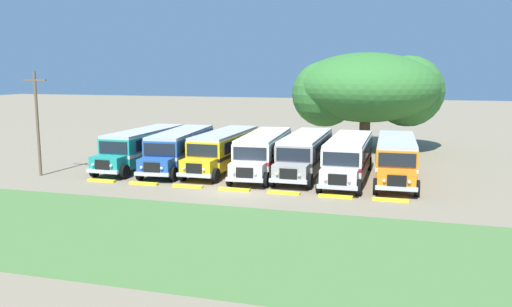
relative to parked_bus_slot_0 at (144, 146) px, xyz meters
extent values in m
plane|color=#84755B|center=(9.49, -5.99, -1.58)|extent=(220.00, 220.00, 0.00)
cube|color=#4C7538|center=(9.49, -15.38, -1.58)|extent=(80.00, 11.26, 0.01)
cube|color=teal|center=(0.00, 0.31, -0.03)|extent=(2.59, 9.22, 2.10)
cube|color=white|center=(0.00, 0.31, -0.20)|extent=(2.62, 9.24, 0.24)
cube|color=black|center=(1.28, 0.60, 0.47)|extent=(0.12, 8.00, 0.80)
cube|color=black|center=(-1.26, 0.62, 0.47)|extent=(0.12, 8.00, 0.80)
cube|color=#B2B2B7|center=(0.00, 0.31, 1.13)|extent=(2.51, 9.12, 0.22)
cube|color=teal|center=(-0.05, -4.99, -0.56)|extent=(2.21, 1.42, 1.05)
cube|color=black|center=(-0.05, -5.73, -0.53)|extent=(1.10, 0.11, 0.70)
cube|color=#B7B7BC|center=(-0.06, -5.77, -0.96)|extent=(2.40, 0.22, 0.24)
cube|color=black|center=(-0.04, -4.32, 0.47)|extent=(2.20, 0.08, 0.84)
cube|color=white|center=(0.05, 4.93, -0.14)|extent=(0.90, 0.07, 1.30)
sphere|color=#EAE5C6|center=(0.64, -5.79, -0.53)|extent=(0.20, 0.20, 0.20)
sphere|color=#EAE5C6|center=(-0.76, -5.78, -0.53)|extent=(0.20, 0.20, 0.20)
cylinder|color=black|center=(1.15, -4.90, -1.08)|extent=(0.29, 1.00, 1.00)
cylinder|color=black|center=(-1.25, -4.88, -1.08)|extent=(0.29, 1.00, 1.00)
cylinder|color=black|center=(1.23, 3.30, -1.08)|extent=(0.29, 1.00, 1.00)
cylinder|color=black|center=(-1.17, 3.32, -1.08)|extent=(0.29, 1.00, 1.00)
cube|color=#23519E|center=(3.04, 0.36, -0.03)|extent=(3.34, 9.39, 2.10)
cube|color=silver|center=(3.04, 0.36, -0.20)|extent=(3.38, 9.42, 0.24)
cube|color=black|center=(4.28, 0.78, 0.47)|extent=(0.78, 7.97, 0.80)
cube|color=black|center=(1.75, 0.54, 0.47)|extent=(0.78, 7.97, 0.80)
cube|color=#B2B2B7|center=(3.04, 0.36, 1.13)|extent=(3.26, 9.29, 0.22)
cube|color=#23519E|center=(3.53, -4.92, -0.56)|extent=(2.32, 1.60, 1.05)
cube|color=black|center=(3.60, -5.65, -0.53)|extent=(1.10, 0.20, 0.70)
cube|color=#B7B7BC|center=(3.60, -5.69, -0.96)|extent=(2.41, 0.42, 0.24)
cube|color=black|center=(3.47, -4.25, 0.47)|extent=(2.20, 0.26, 0.84)
cube|color=silver|center=(2.61, 4.96, -0.14)|extent=(0.90, 0.14, 1.30)
sphere|color=#EAE5C6|center=(4.30, -5.64, -0.53)|extent=(0.20, 0.20, 0.20)
sphere|color=#EAE5C6|center=(2.91, -5.77, -0.53)|extent=(0.20, 0.20, 0.20)
cylinder|color=black|center=(4.72, -4.70, -1.08)|extent=(0.37, 1.02, 1.00)
cylinder|color=black|center=(2.33, -4.93, -1.08)|extent=(0.37, 1.02, 1.00)
cylinder|color=black|center=(3.96, 3.46, -1.08)|extent=(0.37, 1.02, 1.00)
cylinder|color=black|center=(1.57, 3.24, -1.08)|extent=(0.37, 1.02, 1.00)
cube|color=yellow|center=(6.46, 0.82, -0.03)|extent=(2.57, 9.22, 2.10)
cube|color=black|center=(6.46, 0.82, -0.20)|extent=(2.60, 9.24, 0.24)
cube|color=black|center=(7.73, 1.11, 0.47)|extent=(0.10, 8.00, 0.80)
cube|color=black|center=(5.19, 1.13, 0.47)|extent=(0.10, 8.00, 0.80)
cube|color=#B2B2B7|center=(6.46, 0.82, 1.13)|extent=(2.49, 9.12, 0.22)
cube|color=yellow|center=(6.42, -4.48, -0.56)|extent=(2.21, 1.42, 1.05)
cube|color=black|center=(6.42, -5.22, -0.53)|extent=(1.10, 0.11, 0.70)
cube|color=#B7B7BC|center=(6.42, -5.26, -0.96)|extent=(2.40, 0.22, 0.24)
cube|color=black|center=(6.43, -3.81, 0.47)|extent=(2.20, 0.08, 0.84)
cube|color=black|center=(6.50, 5.44, -0.14)|extent=(0.90, 0.07, 1.30)
sphere|color=#EAE5C6|center=(7.12, -5.27, -0.53)|extent=(0.20, 0.20, 0.20)
sphere|color=#EAE5C6|center=(5.72, -5.26, -0.53)|extent=(0.20, 0.20, 0.20)
cylinder|color=black|center=(7.62, -4.39, -1.08)|extent=(0.29, 1.00, 1.00)
cylinder|color=black|center=(5.22, -4.37, -1.08)|extent=(0.29, 1.00, 1.00)
cylinder|color=black|center=(7.68, 3.81, -1.08)|extent=(0.29, 1.00, 1.00)
cylinder|color=black|center=(5.28, 3.83, -1.08)|extent=(0.29, 1.00, 1.00)
cube|color=silver|center=(9.65, 0.38, -0.03)|extent=(3.05, 9.33, 2.10)
cube|color=red|center=(9.65, 0.38, -0.20)|extent=(3.08, 9.36, 0.24)
cube|color=black|center=(10.90, 0.75, 0.47)|extent=(0.52, 7.99, 0.80)
cube|color=black|center=(8.36, 0.60, 0.47)|extent=(0.52, 7.99, 0.80)
cube|color=silver|center=(9.65, 0.38, 1.13)|extent=(2.96, 9.23, 0.22)
cube|color=silver|center=(9.96, -4.91, -0.56)|extent=(2.28, 1.53, 1.05)
cube|color=black|center=(10.01, -5.65, -0.53)|extent=(1.10, 0.17, 0.70)
cube|color=#B7B7BC|center=(10.01, -5.69, -0.96)|extent=(2.41, 0.34, 0.24)
cube|color=black|center=(9.92, -4.24, 0.47)|extent=(2.20, 0.19, 0.84)
cube|color=red|center=(9.37, 4.99, -0.14)|extent=(0.90, 0.11, 1.30)
sphere|color=#EAE5C6|center=(10.71, -5.66, -0.53)|extent=(0.20, 0.20, 0.20)
sphere|color=#EAE5C6|center=(9.31, -5.74, -0.53)|extent=(0.20, 0.20, 0.20)
cylinder|color=black|center=(11.16, -4.74, -1.08)|extent=(0.34, 1.01, 1.00)
cylinder|color=black|center=(8.76, -4.89, -1.08)|extent=(0.34, 1.01, 1.00)
cylinder|color=black|center=(10.66, 3.44, -1.08)|extent=(0.34, 1.01, 1.00)
cylinder|color=black|center=(8.27, 3.30, -1.08)|extent=(0.34, 1.01, 1.00)
cube|color=#9E9993|center=(12.68, 0.77, -0.03)|extent=(2.55, 9.21, 2.10)
cube|color=#282828|center=(12.68, 0.77, -0.20)|extent=(2.58, 9.23, 0.24)
cube|color=black|center=(13.95, 1.08, 0.47)|extent=(0.09, 8.00, 0.80)
cube|color=black|center=(11.41, 1.06, 0.47)|extent=(0.09, 8.00, 0.80)
cube|color=beige|center=(12.68, 0.77, 1.13)|extent=(2.47, 9.11, 0.22)
cube|color=#9E9993|center=(12.71, -4.53, -0.56)|extent=(2.21, 1.41, 1.05)
cube|color=black|center=(12.71, -5.27, -0.53)|extent=(1.10, 0.11, 0.70)
cube|color=#B7B7BC|center=(12.71, -5.31, -0.96)|extent=(2.40, 0.21, 0.24)
cube|color=black|center=(12.71, -3.86, 0.47)|extent=(2.20, 0.07, 0.84)
cube|color=#282828|center=(12.65, 5.39, -0.14)|extent=(0.90, 0.07, 1.30)
sphere|color=#EAE5C6|center=(13.41, -5.32, -0.53)|extent=(0.20, 0.20, 0.20)
sphere|color=#EAE5C6|center=(12.01, -5.32, -0.53)|extent=(0.20, 0.20, 0.20)
cylinder|color=black|center=(13.91, -4.42, -1.08)|extent=(0.29, 1.00, 1.00)
cylinder|color=black|center=(11.51, -4.44, -1.08)|extent=(0.29, 1.00, 1.00)
cylinder|color=black|center=(13.86, 3.78, -1.08)|extent=(0.29, 1.00, 1.00)
cylinder|color=black|center=(11.46, 3.76, -1.08)|extent=(0.29, 1.00, 1.00)
cube|color=silver|center=(15.85, -0.08, -0.03)|extent=(2.51, 9.20, 2.10)
cube|color=maroon|center=(15.85, -0.08, -0.20)|extent=(2.54, 9.22, 0.24)
cube|color=black|center=(17.12, 0.21, 0.47)|extent=(0.05, 8.00, 0.80)
cube|color=black|center=(14.58, 0.22, 0.47)|extent=(0.05, 8.00, 0.80)
cube|color=silver|center=(15.85, -0.08, 1.13)|extent=(2.43, 9.10, 0.22)
cube|color=silver|center=(15.84, -5.38, -0.56)|extent=(2.20, 1.40, 1.05)
cube|color=black|center=(15.84, -6.12, -0.53)|extent=(1.10, 0.10, 0.70)
cube|color=#B7B7BC|center=(15.84, -6.16, -0.96)|extent=(2.40, 0.20, 0.24)
cube|color=black|center=(15.85, -4.71, 0.47)|extent=(2.20, 0.06, 0.84)
cube|color=maroon|center=(15.86, 4.54, -0.14)|extent=(0.90, 0.06, 1.30)
sphere|color=#EAE5C6|center=(16.54, -6.17, -0.53)|extent=(0.20, 0.20, 0.20)
sphere|color=#EAE5C6|center=(15.14, -6.17, -0.53)|extent=(0.20, 0.20, 0.20)
cylinder|color=black|center=(17.04, -5.29, -1.08)|extent=(0.28, 1.00, 1.00)
cylinder|color=black|center=(14.64, -5.28, -1.08)|extent=(0.28, 1.00, 1.00)
cylinder|color=black|center=(17.06, 2.91, -1.08)|extent=(0.28, 1.00, 1.00)
cylinder|color=black|center=(14.66, 2.92, -1.08)|extent=(0.28, 1.00, 1.00)
cube|color=orange|center=(18.99, 0.56, -0.03)|extent=(2.79, 9.27, 2.10)
cube|color=white|center=(18.99, 0.56, -0.20)|extent=(2.82, 9.30, 0.24)
cube|color=black|center=(20.25, 0.90, 0.47)|extent=(0.29, 8.00, 0.80)
cube|color=black|center=(17.71, 0.82, 0.47)|extent=(0.29, 8.00, 0.80)
cube|color=#B2B2B7|center=(18.99, 0.56, 1.13)|extent=(2.71, 9.17, 0.22)
cube|color=orange|center=(19.15, -4.74, -0.56)|extent=(2.24, 1.47, 1.05)
cube|color=black|center=(19.18, -5.48, -0.53)|extent=(1.10, 0.13, 0.70)
cube|color=#B7B7BC|center=(19.18, -5.52, -0.96)|extent=(2.41, 0.28, 0.24)
cube|color=black|center=(19.13, -4.07, 0.47)|extent=(2.20, 0.13, 0.84)
cube|color=white|center=(18.84, 5.17, -0.14)|extent=(0.90, 0.09, 1.30)
sphere|color=#EAE5C6|center=(19.88, -5.51, -0.53)|extent=(0.20, 0.20, 0.20)
sphere|color=#EAE5C6|center=(18.48, -5.55, -0.53)|extent=(0.20, 0.20, 0.20)
cylinder|color=black|center=(20.35, -4.60, -1.08)|extent=(0.31, 1.01, 1.00)
cylinder|color=black|center=(17.95, -4.68, -1.08)|extent=(0.31, 1.01, 1.00)
cylinder|color=black|center=(20.09, 3.59, -1.08)|extent=(0.31, 1.01, 1.00)
cylinder|color=black|center=(17.69, 3.52, -1.08)|extent=(0.31, 1.01, 1.00)
cube|color=yellow|center=(0.10, -6.12, -1.51)|extent=(2.00, 0.36, 0.15)
cube|color=yellow|center=(3.23, -6.12, -1.51)|extent=(2.00, 0.36, 0.15)
cube|color=yellow|center=(6.36, -6.12, -1.51)|extent=(2.00, 0.36, 0.15)
cube|color=yellow|center=(9.49, -6.12, -1.51)|extent=(2.00, 0.36, 0.15)
cube|color=yellow|center=(12.63, -6.12, -1.51)|extent=(2.00, 0.36, 0.15)
cube|color=yellow|center=(15.76, -6.12, -1.51)|extent=(2.00, 0.36, 0.15)
cube|color=yellow|center=(18.89, -6.12, -1.51)|extent=(2.00, 0.36, 0.15)
cylinder|color=brown|center=(15.86, 13.18, 0.14)|extent=(0.99, 0.99, 3.44)
ellipsoid|color=#33702D|center=(15.86, 13.18, 4.26)|extent=(13.21, 11.61, 6.39)
sphere|color=#33702D|center=(19.59, 14.76, 3.89)|extent=(6.61, 6.61, 6.61)
sphere|color=#33702D|center=(12.22, 12.05, 3.66)|extent=(6.07, 6.07, 6.07)
sphere|color=#33702D|center=(15.86, 16.25, 4.02)|extent=(6.00, 6.00, 6.00)
cylinder|color=brown|center=(-5.23, -5.49, 2.08)|extent=(0.20, 0.20, 7.32)
cube|color=brown|center=(-5.23, -5.49, 5.14)|extent=(1.80, 0.12, 0.12)
camera|label=1|loc=(19.55, -35.82, 5.77)|focal=36.32mm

